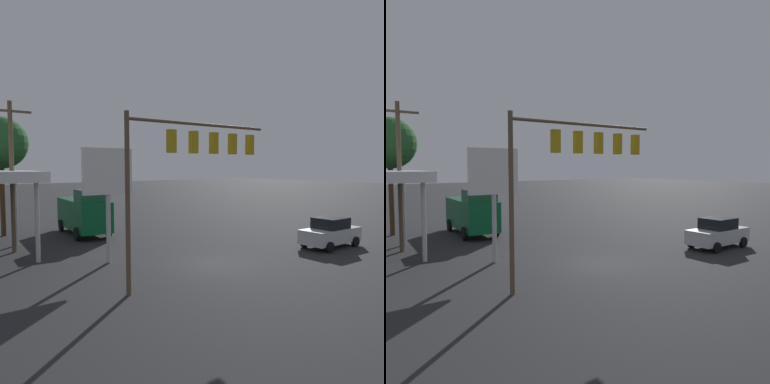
% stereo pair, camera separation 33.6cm
% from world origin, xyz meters
% --- Properties ---
extents(ground_plane, '(200.00, 200.00, 0.00)m').
position_xyz_m(ground_plane, '(0.00, 0.00, 0.00)').
color(ground_plane, '#262628').
extents(traffic_signal_assembly, '(7.76, 0.43, 7.46)m').
position_xyz_m(traffic_signal_assembly, '(2.75, 1.61, 5.75)').
color(traffic_signal_assembly, brown).
rests_on(traffic_signal_assembly, ground).
extents(utility_pole, '(2.40, 0.26, 9.14)m').
position_xyz_m(utility_pole, '(8.04, -9.40, 4.85)').
color(utility_pole, brown).
rests_on(utility_pole, ground).
extents(price_sign, '(2.79, 0.27, 6.22)m').
position_xyz_m(price_sign, '(4.47, -3.60, 4.66)').
color(price_sign, '#B7B7BC').
rests_on(price_sign, ground).
extents(sedan_far, '(4.42, 2.10, 1.93)m').
position_xyz_m(sedan_far, '(-8.72, 1.36, 0.95)').
color(sedan_far, silver).
rests_on(sedan_far, ground).
extents(delivery_truck, '(2.93, 6.94, 3.58)m').
position_xyz_m(delivery_truck, '(2.44, -12.49, 1.69)').
color(delivery_truck, '#0C592D').
rests_on(delivery_truck, ground).
extents(street_tree, '(3.86, 3.86, 8.91)m').
position_xyz_m(street_tree, '(7.50, -15.63, 6.92)').
color(street_tree, '#4C331E').
rests_on(street_tree, ground).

